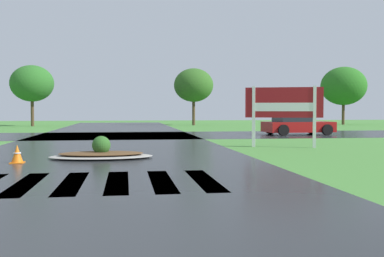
{
  "coord_description": "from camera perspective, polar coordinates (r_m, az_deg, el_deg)",
  "views": [
    {
      "loc": [
        0.62,
        -4.06,
        1.47
      ],
      "look_at": [
        2.44,
        8.53,
        0.96
      ],
      "focal_mm": 43.26,
      "sensor_mm": 36.0,
      "label": 1
    }
  ],
  "objects": [
    {
      "name": "estate_billboard",
      "position": [
        18.44,
        11.25,
        2.79
      ],
      "size": [
        2.86,
        1.06,
        2.4
      ],
      "rotation": [
        0.0,
        0.0,
        2.81
      ],
      "color": "white",
      "rests_on": "ground"
    },
    {
      "name": "crosswalk_stripes",
      "position": [
        9.63,
        -11.89,
        -6.51
      ],
      "size": [
        4.95,
        3.11,
        0.01
      ],
      "color": "white",
      "rests_on": "ground"
    },
    {
      "name": "traffic_cone",
      "position": [
        13.65,
        -20.75,
        -3.02
      ],
      "size": [
        0.36,
        0.36,
        0.51
      ],
      "color": "orange",
      "rests_on": "ground"
    },
    {
      "name": "asphalt_cross_road",
      "position": [
        26.79,
        -9.53,
        -0.86
      ],
      "size": [
        90.0,
        8.13,
        0.01
      ],
      "primitive_type": "cube",
      "color": "#232628",
      "rests_on": "ground"
    },
    {
      "name": "car_dark_suv",
      "position": [
        27.98,
        12.78,
        0.46
      ],
      "size": [
        4.11,
        2.41,
        1.27
      ],
      "rotation": [
        0.0,
        0.0,
        0.07
      ],
      "color": "maroon",
      "rests_on": "ground"
    },
    {
      "name": "median_island",
      "position": [
        14.31,
        -11.12,
        -3.08
      ],
      "size": [
        3.11,
        1.71,
        0.68
      ],
      "color": "#9E9B93",
      "rests_on": "ground"
    },
    {
      "name": "asphalt_roadway",
      "position": [
        14.15,
        -10.7,
        -3.68
      ],
      "size": [
        9.04,
        80.0,
        0.01
      ],
      "primitive_type": "cube",
      "color": "#232628",
      "rests_on": "ground"
    },
    {
      "name": "background_treeline",
      "position": [
        43.48,
        -5.24,
        5.54
      ],
      "size": [
        49.09,
        4.91,
        5.87
      ],
      "color": "#4C3823",
      "rests_on": "ground"
    }
  ]
}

